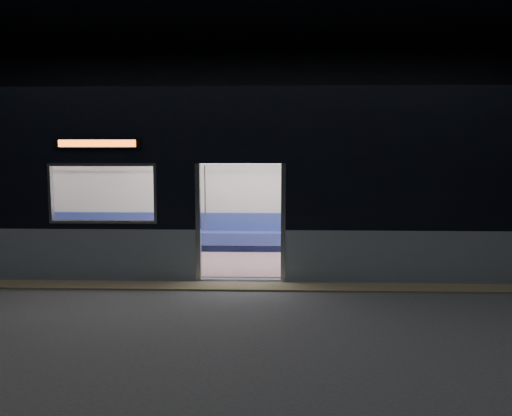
{
  "coord_description": "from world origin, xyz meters",
  "views": [
    {
      "loc": [
        0.59,
        -8.25,
        2.34
      ],
      "look_at": [
        0.23,
        2.3,
        1.14
      ],
      "focal_mm": 38.0,
      "sensor_mm": 36.0,
      "label": 1
    }
  ],
  "objects": [
    {
      "name": "station_floor",
      "position": [
        0.0,
        0.0,
        -0.01
      ],
      "size": [
        24.0,
        14.0,
        0.01
      ],
      "primitive_type": "cube",
      "color": "#47494C",
      "rests_on": "ground"
    },
    {
      "name": "station_envelope",
      "position": [
        0.0,
        0.0,
        3.66
      ],
      "size": [
        24.0,
        14.0,
        5.0
      ],
      "color": "black",
      "rests_on": "station_floor"
    },
    {
      "name": "tactile_strip",
      "position": [
        0.0,
        0.55,
        0.01
      ],
      "size": [
        22.8,
        0.5,
        0.03
      ],
      "primitive_type": "cube",
      "color": "#8C7F59",
      "rests_on": "station_floor"
    },
    {
      "name": "metro_car",
      "position": [
        -0.0,
        2.54,
        1.85
      ],
      "size": [
        18.0,
        3.04,
        3.35
      ],
      "color": "#8995A3",
      "rests_on": "station_floor"
    },
    {
      "name": "passenger",
      "position": [
        3.9,
        3.55,
        0.82
      ],
      "size": [
        0.42,
        0.72,
        1.42
      ],
      "rotation": [
        0.0,
        0.0,
        0.04
      ],
      "color": "black",
      "rests_on": "metro_car"
    },
    {
      "name": "handbag",
      "position": [
        3.9,
        3.31,
        0.69
      ],
      "size": [
        0.3,
        0.26,
        0.15
      ],
      "primitive_type": "cube",
      "rotation": [
        0.0,
        0.0,
        0.04
      ],
      "color": "black",
      "rests_on": "passenger"
    },
    {
      "name": "transit_map",
      "position": [
        1.51,
        3.85,
        1.48
      ],
      "size": [
        1.02,
        0.03,
        0.66
      ],
      "primitive_type": "cube",
      "color": "white",
      "rests_on": "metro_car"
    }
  ]
}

